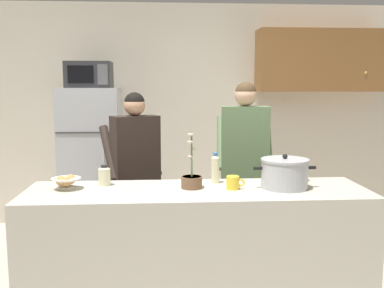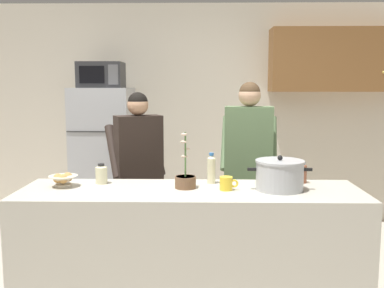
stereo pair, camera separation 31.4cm
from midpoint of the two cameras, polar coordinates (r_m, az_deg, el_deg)
The scene contains 13 objects.
back_wall_unit at distance 5.28m, azimuth -0.19°, elevation 4.98°, with size 6.00×0.48×2.60m.
kitchen_island at distance 3.22m, azimuth -2.19°, elevation -13.95°, with size 2.41×0.68×0.92m, color #BCB7A8.
refrigerator at distance 5.01m, azimuth -14.66°, elevation -2.22°, with size 0.64×0.68×1.62m.
microwave at distance 4.92m, azimuth -15.08°, elevation 8.72°, with size 0.48×0.37×0.28m.
person_near_pot at distance 3.91m, azimuth -9.72°, elevation -2.20°, with size 0.59×0.55×1.59m.
person_by_sink at distance 3.97m, azimuth 4.66°, elevation -0.99°, with size 0.55×0.46×1.68m.
cooking_pot at distance 3.15m, azimuth 9.22°, elevation -3.83°, with size 0.45×0.34×0.25m.
coffee_mug at distance 3.08m, azimuth 2.50°, elevation -5.09°, with size 0.13×0.09×0.10m.
bread_bowl at distance 3.25m, azimuth -18.80°, elevation -4.76°, with size 0.21×0.21×0.10m.
bottle_near_edge at distance 3.29m, azimuth -14.06°, elevation -4.02°, with size 0.09×0.09×0.15m.
bottle_mid_counter at distance 3.27m, azimuth 0.33°, elevation -3.20°, with size 0.06×0.06×0.23m.
bottle_far_corner at distance 3.42m, azimuth 11.84°, elevation -3.45°, with size 0.06×0.06×0.16m.
potted_orchid at distance 3.11m, azimuth -2.94°, elevation -4.69°, with size 0.15×0.15×0.40m.
Camera 1 is at (-0.24, -2.99, 1.65)m, focal length 40.87 mm.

